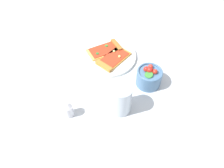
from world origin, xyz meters
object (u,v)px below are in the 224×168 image
object	(u,v)px
pepper_shaker	(68,110)
salad_bowl	(149,77)
pizza_slice_far	(112,59)
pizza_slice_near	(106,49)
soda_glass	(121,100)
plate	(107,56)

from	to	relation	value
pepper_shaker	salad_bowl	bearing A→B (deg)	104.73
salad_bowl	pizza_slice_far	bearing A→B (deg)	-140.99
pizza_slice_near	pepper_shaker	bearing A→B (deg)	-32.46
pizza_slice_far	salad_bowl	bearing A→B (deg)	39.01
soda_glass	salad_bowl	bearing A→B (deg)	125.46
pizza_slice_far	soda_glass	xyz separation A→B (m)	(0.25, -0.02, 0.04)
pizza_slice_far	salad_bowl	world-z (taller)	salad_bowl
pizza_slice_far	pepper_shaker	world-z (taller)	pepper_shaker
pizza_slice_near	soda_glass	xyz separation A→B (m)	(0.32, -0.01, 0.04)
soda_glass	pizza_slice_near	bearing A→B (deg)	178.86
pizza_slice_far	soda_glass	size ratio (longest dim) A/B	1.38
salad_bowl	soda_glass	distance (m)	0.17
pizza_slice_near	pizza_slice_far	bearing A→B (deg)	10.57
salad_bowl	pepper_shaker	xyz separation A→B (m)	(0.09, -0.33, -0.01)
plate	soda_glass	world-z (taller)	soda_glass
pizza_slice_near	salad_bowl	xyz separation A→B (m)	(0.22, 0.13, 0.02)
pepper_shaker	pizza_slice_far	bearing A→B (deg)	138.38
pizza_slice_near	soda_glass	world-z (taller)	soda_glass
plate	pizza_slice_near	distance (m)	0.03
plate	salad_bowl	size ratio (longest dim) A/B	2.65
pizza_slice_far	soda_glass	bearing A→B (deg)	-4.56
pepper_shaker	plate	bearing A→B (deg)	145.18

